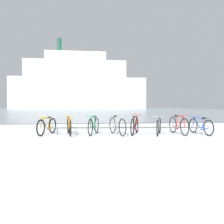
# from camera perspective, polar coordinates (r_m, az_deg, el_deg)

# --- Properties ---
(ground) EXTENTS (80.00, 132.00, 0.08)m
(ground) POSITION_cam_1_polar(r_m,az_deg,el_deg) (58.90, -5.25, 0.39)
(ground) COLOR silver
(bike_rack) EXTENTS (6.36, 0.50, 0.31)m
(bike_rack) POSITION_cam_1_polar(r_m,az_deg,el_deg) (9.29, 3.93, -4.02)
(bike_rack) COLOR #4C5156
(bike_rack) RESTS_ON ground
(bicycle_0) EXTENTS (0.61, 1.63, 0.77)m
(bicycle_0) POSITION_cam_1_polar(r_m,az_deg,el_deg) (9.56, -16.15, -3.47)
(bicycle_0) COLOR black
(bicycle_0) RESTS_ON ground
(bicycle_1) EXTENTS (0.46, 1.67, 0.78)m
(bicycle_1) POSITION_cam_1_polar(r_m,az_deg,el_deg) (9.33, -10.83, -3.52)
(bicycle_1) COLOR black
(bicycle_1) RESTS_ON ground
(bicycle_2) EXTENTS (0.59, 1.63, 0.80)m
(bicycle_2) POSITION_cam_1_polar(r_m,az_deg,el_deg) (9.33, -4.68, -3.43)
(bicycle_2) COLOR black
(bicycle_2) RESTS_ON ground
(bicycle_3) EXTENTS (0.59, 1.70, 0.82)m
(bicycle_3) POSITION_cam_1_polar(r_m,az_deg,el_deg) (9.21, 1.34, -3.45)
(bicycle_3) COLOR black
(bicycle_3) RESTS_ON ground
(bicycle_4) EXTENTS (0.73, 1.67, 0.80)m
(bicycle_4) POSITION_cam_1_polar(r_m,az_deg,el_deg) (9.39, 5.78, -3.40)
(bicycle_4) COLOR black
(bicycle_4) RESTS_ON ground
(bicycle_5) EXTENTS (0.73, 1.58, 0.77)m
(bicycle_5) POSITION_cam_1_polar(r_m,az_deg,el_deg) (9.36, 11.76, -3.52)
(bicycle_5) COLOR black
(bicycle_5) RESTS_ON ground
(bicycle_6) EXTENTS (0.46, 1.80, 0.83)m
(bicycle_6) POSITION_cam_1_polar(r_m,az_deg,el_deg) (9.75, 16.46, -3.20)
(bicycle_6) COLOR black
(bicycle_6) RESTS_ON ground
(bicycle_7) EXTENTS (0.46, 1.71, 0.75)m
(bicycle_7) POSITION_cam_1_polar(r_m,az_deg,el_deg) (10.02, 21.49, -3.31)
(bicycle_7) COLOR black
(bicycle_7) RESTS_ON ground
(ferry_ship) EXTENTS (52.25, 10.31, 27.71)m
(ferry_ship) POSITION_cam_1_polar(r_m,az_deg,el_deg) (91.31, -8.53, 6.66)
(ferry_ship) COLOR white
(ferry_ship) RESTS_ON ground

